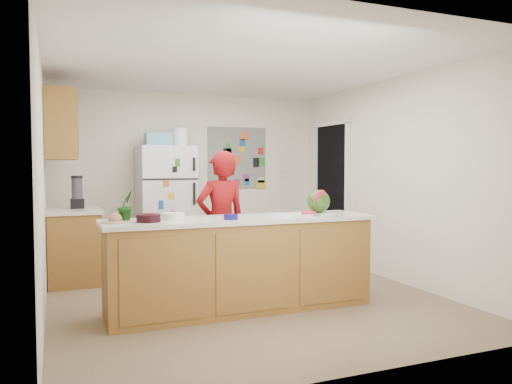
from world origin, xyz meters
name	(u,v)px	position (x,y,z in m)	size (l,w,h in m)	color
floor	(243,296)	(0.00, 0.00, -0.01)	(4.00, 4.50, 0.02)	brown
wall_back	(190,178)	(0.00, 2.26, 1.25)	(4.00, 0.02, 2.50)	beige
wall_left	(41,185)	(-2.01, 0.00, 1.25)	(0.02, 4.50, 2.50)	beige
wall_right	(394,180)	(2.01, 0.00, 1.25)	(0.02, 4.50, 2.50)	beige
ceiling	(242,65)	(0.00, 0.00, 2.51)	(4.00, 4.50, 0.02)	white
doorway	(332,193)	(1.99, 1.45, 1.02)	(0.03, 0.85, 2.04)	black
peninsula_base	(241,266)	(-0.20, -0.50, 0.44)	(2.60, 0.62, 0.88)	brown
peninsula_top	(241,219)	(-0.20, -0.50, 0.90)	(2.68, 0.70, 0.04)	silver
side_counter_base	(74,248)	(-1.69, 1.35, 0.43)	(0.60, 0.80, 0.86)	brown
side_counter_top	(73,211)	(-1.69, 1.35, 0.88)	(0.64, 0.84, 0.04)	silver
upper_cabinets	(60,126)	(-1.82, 1.30, 1.90)	(0.35, 1.00, 0.80)	brown
refrigerator	(166,207)	(-0.45, 1.88, 0.85)	(0.75, 0.70, 1.70)	silver
fridge_top_bin	(158,140)	(-0.55, 1.88, 1.79)	(0.35, 0.28, 0.18)	#5999B2
photo_collage	(237,158)	(0.75, 2.24, 1.55)	(0.95, 0.01, 0.95)	slate
person	(221,224)	(-0.21, 0.10, 0.79)	(0.58, 0.38, 1.59)	maroon
blender_appliance	(77,193)	(-1.64, 1.46, 1.09)	(0.13, 0.13, 0.38)	black
cutting_board	(314,214)	(0.62, -0.48, 0.93)	(0.37, 0.28, 0.01)	silver
watermelon	(318,201)	(0.68, -0.46, 1.05)	(0.24, 0.24, 0.24)	#1D5310
watermelon_slice	(309,213)	(0.53, -0.53, 0.94)	(0.16, 0.16, 0.02)	red
cherry_bowl	(149,218)	(-1.11, -0.56, 0.96)	(0.22, 0.22, 0.07)	black
white_bowl	(173,216)	(-0.85, -0.41, 0.95)	(0.21, 0.21, 0.06)	silver
cobalt_bowl	(231,217)	(-0.36, -0.64, 0.95)	(0.14, 0.14, 0.05)	#100D5A
plate	(115,222)	(-1.40, -0.51, 0.93)	(0.25, 0.25, 0.02)	beige
paper_towel	(284,215)	(0.24, -0.53, 0.93)	(0.17, 0.15, 0.02)	silver
keys	(317,215)	(0.56, -0.66, 0.93)	(0.09, 0.04, 0.01)	gray
potted_plant	(126,205)	(-1.30, -0.45, 1.07)	(0.16, 0.13, 0.30)	#133C11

